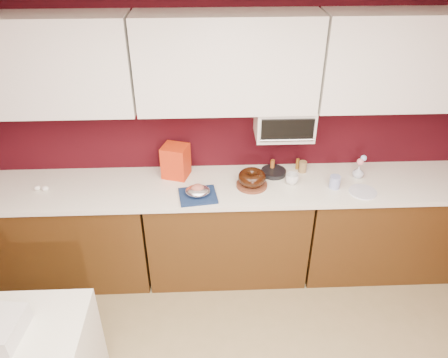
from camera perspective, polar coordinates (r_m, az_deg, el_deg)
name	(u,v)px	position (r m, az deg, el deg)	size (l,w,h in m)	color
ceiling	(271,65)	(1.06, 6.16, 14.53)	(4.00, 4.50, 0.02)	white
wall_back	(226,129)	(3.62, 0.25, 6.58)	(4.00, 0.02, 2.50)	#33070C
base_cabinet_left	(71,235)	(3.97, -19.30, -6.86)	(1.31, 0.58, 0.86)	#43270D
base_cabinet_center	(227,230)	(3.80, 0.44, -6.72)	(1.31, 0.58, 0.86)	#43270D
base_cabinet_right	(379,226)	(4.07, 19.63, -5.84)	(1.31, 0.58, 0.86)	#43270D
countertop	(228,187)	(3.53, 0.47, -1.04)	(4.00, 0.62, 0.04)	white
upper_cabinet_left	(39,66)	(3.45, -23.01, 13.47)	(1.31, 0.33, 0.70)	white
upper_cabinet_center	(227,63)	(3.24, 0.41, 14.89)	(1.31, 0.33, 0.70)	white
upper_cabinet_right	(410,61)	(3.56, 23.08, 14.02)	(1.31, 0.33, 0.70)	white
toaster_oven	(284,121)	(3.48, 7.85, 7.47)	(0.45, 0.30, 0.25)	white
toaster_oven_door	(287,130)	(3.34, 8.29, 6.31)	(0.40, 0.02, 0.18)	black
toaster_oven_handle	(287,140)	(3.36, 8.23, 5.05)	(0.02, 0.02, 0.42)	silver
cake_base	(252,185)	(3.50, 3.64, -0.75)	(0.25, 0.25, 0.02)	brown
bundt_cake	(252,178)	(3.47, 3.68, 0.19)	(0.22, 0.22, 0.09)	black
navy_towel	(198,196)	(3.38, -3.43, -2.19)	(0.28, 0.24, 0.02)	#132449
foil_ham_nest	(198,191)	(3.35, -3.46, -1.57)	(0.19, 0.16, 0.07)	white
roasted_ham	(198,188)	(3.34, -3.47, -1.21)	(0.10, 0.09, 0.07)	#A45A4B
pandoro_box	(176,161)	(3.59, -6.32, 2.34)	(0.20, 0.18, 0.27)	#AA100B
dark_pan	(274,172)	(3.67, 6.49, 0.90)	(0.21, 0.21, 0.04)	black
coffee_mug	(292,178)	(3.55, 8.87, 0.14)	(0.09, 0.09, 0.10)	silver
blue_jar	(335,182)	(3.57, 14.28, -0.38)	(0.09, 0.09, 0.10)	#1C389A
flower_vase	(358,171)	(3.75, 17.15, 0.95)	(0.07, 0.07, 0.11)	#B2BBCA
flower_pink	(360,162)	(3.71, 17.37, 2.17)	(0.06, 0.06, 0.06)	pink
flower_blue	(364,158)	(3.72, 17.77, 2.62)	(0.05, 0.05, 0.05)	#9BC4F9
china_plate	(363,192)	(3.59, 17.67, -1.60)	(0.22, 0.22, 0.01)	silver
amber_bottle	(272,166)	(3.69, 6.33, 1.75)	(0.04, 0.04, 0.11)	brown
paper_cup	(303,167)	(3.72, 10.23, 1.59)	(0.07, 0.07, 0.10)	olive
egg_left	(45,188)	(3.71, -22.31, -1.14)	(0.06, 0.04, 0.04)	white
egg_right	(37,188)	(3.75, -23.21, -1.08)	(0.05, 0.04, 0.04)	white
amber_bottle_tall	(297,164)	(3.76, 9.56, 1.95)	(0.03, 0.03, 0.10)	brown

